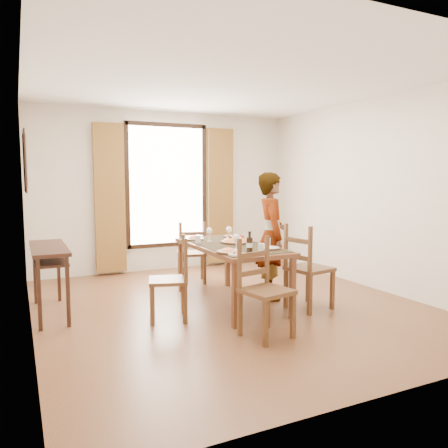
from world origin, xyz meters
name	(u,v)px	position (x,y,z in m)	size (l,w,h in m)	color
ground	(230,306)	(0.00, 0.00, 0.00)	(5.00, 5.00, 0.00)	#482816
room_shell	(226,181)	(0.00, 0.13, 1.54)	(4.60, 5.10, 2.74)	beige
console_table	(49,256)	(-2.03, 0.60, 0.68)	(0.38, 1.20, 0.80)	#321B10
dining_table	(231,250)	(0.05, 0.09, 0.69)	(0.84, 1.79, 0.76)	brown
chair_west	(171,281)	(-0.82, -0.18, 0.43)	(0.51, 0.51, 0.93)	brown
chair_north	(192,254)	(0.01, 1.34, 0.44)	(0.51, 0.51, 0.94)	brown
chair_south	(264,291)	(-0.15, -1.07, 0.46)	(0.51, 0.51, 0.98)	brown
chair_east	(307,270)	(0.78, -0.51, 0.48)	(0.53, 0.53, 1.03)	brown
man	(271,236)	(0.65, 0.11, 0.82)	(0.58, 0.70, 1.65)	gray
plate_sw	(228,250)	(-0.25, -0.44, 0.78)	(0.27, 0.27, 0.05)	silver
plate_se	(269,247)	(0.29, -0.42, 0.78)	(0.27, 0.27, 0.05)	silver
plate_nw	(194,238)	(-0.21, 0.68, 0.78)	(0.27, 0.27, 0.05)	silver
plate_ne	(233,235)	(0.37, 0.67, 0.78)	(0.27, 0.27, 0.05)	silver
pasta_platter	(236,239)	(0.16, 0.17, 0.81)	(0.40, 0.40, 0.10)	#D5431B
caprese_plate	(237,253)	(-0.23, -0.63, 0.78)	(0.20, 0.20, 0.04)	silver
wine_glass_a	(236,242)	(-0.07, -0.30, 0.85)	(0.08, 0.08, 0.18)	white
wine_glass_b	(229,233)	(0.20, 0.45, 0.85)	(0.08, 0.08, 0.18)	white
wine_glass_c	(209,234)	(-0.09, 0.43, 0.85)	(0.08, 0.08, 0.18)	white
tumbler_a	(268,242)	(0.39, -0.22, 0.81)	(0.07, 0.07, 0.10)	silver
tumbler_b	(198,239)	(-0.28, 0.36, 0.81)	(0.07, 0.07, 0.10)	silver
tumbler_c	(261,248)	(0.09, -0.59, 0.81)	(0.07, 0.07, 0.10)	silver
wine_bottle	(250,243)	(-0.08, -0.63, 0.88)	(0.07, 0.07, 0.25)	black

